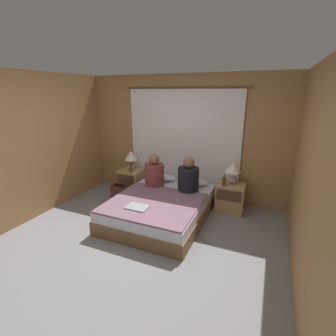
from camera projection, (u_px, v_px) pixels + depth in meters
The scene contains 19 objects.
ground_plane at pixel (134, 247), 3.55m from camera, with size 16.00×16.00×0.00m, color gray.
wall_back at pixel (184, 138), 4.99m from camera, with size 4.28×0.06×2.50m.
wall_left at pixel (19, 150), 3.97m from camera, with size 0.06×4.20×2.50m.
wall_right at pixel (315, 189), 2.38m from camera, with size 0.06×4.20×2.50m.
curtain_panel at pixel (182, 145), 4.97m from camera, with size 2.54×0.03×2.24m.
bed at pixel (161, 207), 4.33m from camera, with size 1.54×1.99×0.39m.
nightstand_left at pixel (131, 181), 5.37m from camera, with size 0.50×0.46×0.53m.
nightstand_right at pixel (230, 197), 4.55m from camera, with size 0.50×0.46×0.53m.
lamp_left at pixel (131, 157), 5.25m from camera, with size 0.28×0.28×0.41m.
lamp_right at pixel (233, 169), 4.43m from camera, with size 0.28×0.28×0.41m.
pillow_left at pixel (163, 177), 5.09m from camera, with size 0.57×0.30×0.12m.
pillow_right at pixel (194, 182), 4.83m from camera, with size 0.57×0.30×0.12m.
blanket_on_bed at pixel (154, 203), 4.02m from camera, with size 1.48×1.36×0.03m.
person_left_in_bed at pixel (154, 173), 4.71m from camera, with size 0.37×0.37×0.65m.
person_right_in_bed at pixel (188, 178), 4.45m from camera, with size 0.38×0.38×0.66m.
beer_bottle_on_left_stand at pixel (131, 168), 5.11m from camera, with size 0.06×0.06×0.23m.
beer_bottle_on_right_stand at pixel (224, 182), 4.38m from camera, with size 0.07×0.07×0.21m.
laptop_on_bed at pixel (137, 207), 3.82m from camera, with size 0.35×0.25×0.02m.
backpack_on_floor at pixel (120, 192), 4.94m from camera, with size 0.34×0.22×0.36m.
Camera 1 is at (1.66, -2.59, 2.16)m, focal length 26.00 mm.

